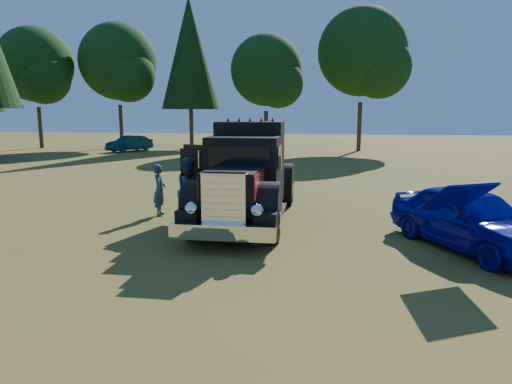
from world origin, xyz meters
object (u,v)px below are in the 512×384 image
object	(u,v)px
hotrod_coupe	(470,218)
spectator_far	(190,191)
distant_teal_car	(130,144)
diamond_t_truck	(245,180)
spectator_near	(160,190)

from	to	relation	value
hotrod_coupe	spectator_far	xyz separation A→B (m)	(-7.43, 1.51, 0.23)
spectator_far	distant_teal_car	world-z (taller)	spectator_far
diamond_t_truck	distant_teal_car	world-z (taller)	diamond_t_truck
diamond_t_truck	distant_teal_car	distance (m)	27.45
diamond_t_truck	hotrod_coupe	bearing A→B (deg)	-18.34
spectator_far	distant_teal_car	distance (m)	27.05
spectator_near	diamond_t_truck	bearing A→B (deg)	-110.54
hotrod_coupe	distant_teal_car	bearing A→B (deg)	127.75
spectator_near	spectator_far	distance (m)	1.58
diamond_t_truck	spectator_near	world-z (taller)	diamond_t_truck
hotrod_coupe	spectator_near	distance (m)	9.04
diamond_t_truck	hotrod_coupe	distance (m)	6.17
distant_teal_car	spectator_near	bearing A→B (deg)	-36.48
diamond_t_truck	spectator_near	distance (m)	2.95
diamond_t_truck	spectator_near	xyz separation A→B (m)	(-2.88, 0.49, -0.45)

